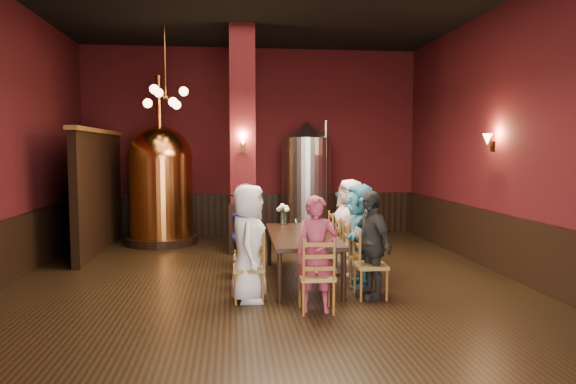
{
  "coord_description": "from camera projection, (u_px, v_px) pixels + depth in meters",
  "views": [
    {
      "loc": [
        -0.53,
        -7.52,
        2.06
      ],
      "look_at": [
        0.33,
        0.2,
        1.43
      ],
      "focal_mm": 32.0,
      "sensor_mm": 36.0,
      "label": 1
    }
  ],
  "objects": [
    {
      "name": "room",
      "position": [
        267.0,
        137.0,
        7.49
      ],
      "size": [
        10.0,
        10.02,
        4.5
      ],
      "color": "black",
      "rests_on": "ground"
    },
    {
      "name": "wainscot_right",
      "position": [
        519.0,
        250.0,
        8.06
      ],
      "size": [
        0.08,
        9.9,
        1.0
      ],
      "primitive_type": "cube",
      "color": "black",
      "rests_on": "ground"
    },
    {
      "name": "wainscot_back",
      "position": [
        253.0,
        214.0,
        12.54
      ],
      "size": [
        7.9,
        0.08,
        1.0
      ],
      "primitive_type": "cube",
      "color": "black",
      "rests_on": "ground"
    },
    {
      "name": "column",
      "position": [
        243.0,
        141.0,
        10.23
      ],
      "size": [
        0.58,
        0.58,
        4.5
      ],
      "primitive_type": "cube",
      "color": "#440E12",
      "rests_on": "ground"
    },
    {
      "name": "partition",
      "position": [
        99.0,
        193.0,
        10.39
      ],
      "size": [
        0.22,
        3.5,
        2.4
      ],
      "primitive_type": "cube",
      "color": "black",
      "rests_on": "ground"
    },
    {
      "name": "pendant_cluster",
      "position": [
        166.0,
        97.0,
        10.09
      ],
      "size": [
        0.9,
        0.9,
        1.7
      ],
      "primitive_type": null,
      "color": "#A57226",
      "rests_on": "room"
    },
    {
      "name": "sconce_wall",
      "position": [
        493.0,
        142.0,
        8.71
      ],
      "size": [
        0.2,
        0.2,
        0.36
      ],
      "primitive_type": null,
      "rotation": [
        0.0,
        0.0,
        1.57
      ],
      "color": "black",
      "rests_on": "room"
    },
    {
      "name": "sconce_column",
      "position": [
        243.0,
        143.0,
        9.94
      ],
      "size": [
        0.2,
        0.2,
        0.36
      ],
      "primitive_type": null,
      "rotation": [
        0.0,
        0.0,
        3.14
      ],
      "color": "black",
      "rests_on": "column"
    },
    {
      "name": "dining_table",
      "position": [
        302.0,
        238.0,
        8.05
      ],
      "size": [
        1.03,
        2.41,
        0.75
      ],
      "rotation": [
        0.0,
        0.0,
        -0.01
      ],
      "color": "black",
      "rests_on": "ground"
    },
    {
      "name": "chair_0",
      "position": [
        249.0,
        268.0,
        7.0
      ],
      "size": [
        0.47,
        0.47,
        0.92
      ],
      "primitive_type": null,
      "rotation": [
        0.0,
        0.0,
        -1.58
      ],
      "color": "brown",
      "rests_on": "ground"
    },
    {
      "name": "person_0",
      "position": [
        249.0,
        243.0,
        6.97
      ],
      "size": [
        0.58,
        0.82,
        1.59
      ],
      "primitive_type": "imported",
      "rotation": [
        0.0,
        0.0,
        1.48
      ],
      "color": "silver",
      "rests_on": "ground"
    },
    {
      "name": "chair_1",
      "position": [
        248.0,
        257.0,
        7.66
      ],
      "size": [
        0.47,
        0.47,
        0.92
      ],
      "primitive_type": null,
      "rotation": [
        0.0,
        0.0,
        -1.58
      ],
      "color": "brown",
      "rests_on": "ground"
    },
    {
      "name": "person_1",
      "position": [
        248.0,
        237.0,
        7.63
      ],
      "size": [
        0.43,
        0.6,
        1.55
      ],
      "primitive_type": "imported",
      "rotation": [
        0.0,
        0.0,
        1.46
      ],
      "color": "#BA4A20",
      "rests_on": "ground"
    },
    {
      "name": "chair_2",
      "position": [
        247.0,
        249.0,
        8.32
      ],
      "size": [
        0.47,
        0.47,
        0.92
      ],
      "primitive_type": null,
      "rotation": [
        0.0,
        0.0,
        -1.58
      ],
      "color": "brown",
      "rests_on": "ground"
    },
    {
      "name": "person_2",
      "position": [
        247.0,
        234.0,
        8.3
      ],
      "size": [
        0.47,
        0.74,
        1.42
      ],
      "primitive_type": "imported",
      "rotation": [
        0.0,
        0.0,
        1.76
      ],
      "color": "navy",
      "rests_on": "ground"
    },
    {
      "name": "chair_3",
      "position": [
        246.0,
        242.0,
        8.98
      ],
      "size": [
        0.47,
        0.47,
        0.92
      ],
      "primitive_type": null,
      "rotation": [
        0.0,
        0.0,
        -1.58
      ],
      "color": "brown",
      "rests_on": "ground"
    },
    {
      "name": "person_3",
      "position": [
        246.0,
        226.0,
        8.96
      ],
      "size": [
        0.59,
        0.98,
        1.48
      ],
      "primitive_type": "imported",
      "rotation": [
        0.0,
        0.0,
        1.62
      ],
      "color": "black",
      "rests_on": "ground"
    },
    {
      "name": "chair_4",
      "position": [
        371.0,
        265.0,
        7.16
      ],
      "size": [
        0.47,
        0.47,
        0.92
      ],
      "primitive_type": null,
      "rotation": [
        0.0,
        0.0,
        1.56
      ],
      "color": "brown",
      "rests_on": "ground"
    },
    {
      "name": "person_4",
      "position": [
        371.0,
        244.0,
        7.14
      ],
      "size": [
        0.61,
        0.95,
        1.5
      ],
      "primitive_type": "imported",
      "rotation": [
        0.0,
        0.0,
        5.01
      ],
      "color": "black",
      "rests_on": "ground"
    },
    {
      "name": "chair_5",
      "position": [
        359.0,
        255.0,
        7.82
      ],
      "size": [
        0.47,
        0.47,
        0.92
      ],
      "primitive_type": null,
      "rotation": [
        0.0,
        0.0,
        1.56
      ],
      "color": "brown",
      "rests_on": "ground"
    },
    {
      "name": "person_5",
      "position": [
        360.0,
        235.0,
        7.8
      ],
      "size": [
        0.69,
        1.5,
        1.56
      ],
      "primitive_type": "imported",
      "rotation": [
        0.0,
        0.0,
        4.54
      ],
      "color": "teal",
      "rests_on": "ground"
    },
    {
      "name": "chair_6",
      "position": [
        350.0,
        247.0,
        8.48
      ],
      "size": [
        0.47,
        0.47,
        0.92
      ],
      "primitive_type": null,
      "rotation": [
        0.0,
        0.0,
        1.56
      ],
      "color": "brown",
      "rests_on": "ground"
    },
    {
      "name": "person_6",
      "position": [
        350.0,
        227.0,
        8.45
      ],
      "size": [
        0.7,
        0.89,
        1.59
      ],
      "primitive_type": "imported",
      "rotation": [
        0.0,
        0.0,
        5.0
      ],
      "color": "beige",
      "rests_on": "ground"
    },
    {
      "name": "chair_7",
      "position": [
        342.0,
        240.0,
        9.14
      ],
      "size": [
        0.47,
        0.47,
        0.92
      ],
      "primitive_type": null,
      "rotation": [
        0.0,
        0.0,
        1.56
      ],
      "color": "brown",
      "rests_on": "ground"
    },
    {
      "name": "person_7",
      "position": [
        342.0,
        228.0,
        9.13
      ],
      "size": [
        0.44,
        0.71,
        1.35
      ],
      "primitive_type": "imported",
      "rotation": [
        0.0,
        0.0,
        4.53
      ],
      "color": "#1C2239",
      "rests_on": "ground"
    },
    {
      "name": "chair_8",
      "position": [
        316.0,
        276.0,
        6.53
      ],
      "size": [
        0.47,
        0.47,
        0.92
      ],
      "primitive_type": null,
      "rotation": [
        0.0,
        0.0,
        3.13
      ],
      "color": "brown",
      "rests_on": "ground"
    },
    {
      "name": "person_8",
      "position": [
        317.0,
        254.0,
        6.51
      ],
      "size": [
        0.58,
        0.41,
        1.49
      ],
      "primitive_type": "imported",
      "rotation": [
        0.0,
        0.0,
        6.18
      ],
      "color": "maroon",
      "rests_on": "ground"
    },
    {
      "name": "copper_kettle",
      "position": [
        161.0,
        183.0,
        11.23
      ],
      "size": [
        1.59,
        1.59,
        3.66
      ],
      "rotation": [
        0.0,
        0.0,
        0.17
      ],
      "color": "black",
      "rests_on": "ground"
    },
    {
      "name": "steel_vessel",
      "position": [
        307.0,
        181.0,
        11.8
      ],
      "size": [
        1.34,
        1.34,
        2.72
      ],
      "rotation": [
        0.0,
        0.0,
        -0.21
      ],
      "color": "#B2B2B7",
      "rests_on": "ground"
    },
    {
      "name": "rose_vase",
      "position": [
        283.0,
        211.0,
        9.0
      ],
      "size": [
        0.22,
        0.22,
        0.38
      ],
      "color": "white",
      "rests_on": "dining_table"
    },
    {
      "name": "wine_glass_0",
      "position": [
        307.0,
        237.0,
        7.25
      ],
      "size": [
        0.07,
        0.07,
        0.17
      ],
      "primitive_type": null,
      "color": "white",
      "rests_on": "dining_table"
    },
    {
      "name": "wine_glass_1",
      "position": [
        296.0,
        224.0,
        8.55
      ],
      "size": [
        0.07,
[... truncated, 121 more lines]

